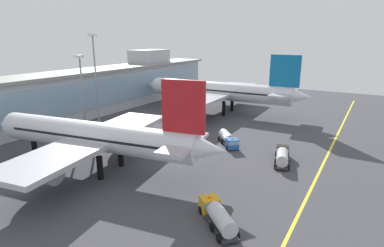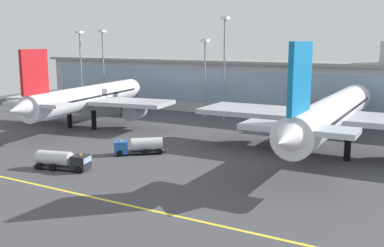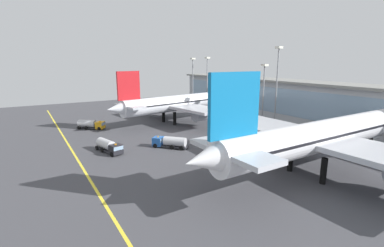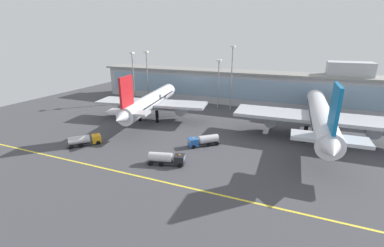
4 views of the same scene
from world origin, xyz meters
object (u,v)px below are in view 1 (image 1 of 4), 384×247
at_px(fuel_tanker_truck, 282,155).
at_px(service_truck_far, 217,214).
at_px(baggage_tug_near, 228,139).
at_px(airliner_near_left, 96,137).
at_px(airliner_near_right, 219,91).
at_px(apron_light_mast_west, 95,67).
at_px(apron_light_mast_far_east, 82,81).

relative_size(fuel_tanker_truck, service_truck_far, 1.12).
bearing_deg(baggage_tug_near, airliner_near_left, -72.63).
bearing_deg(airliner_near_right, service_truck_far, 114.47).
relative_size(fuel_tanker_truck, baggage_tug_near, 1.12).
xyz_separation_m(fuel_tanker_truck, apron_light_mast_west, (1.21, 54.30, 15.23)).
xyz_separation_m(fuel_tanker_truck, service_truck_far, (-26.91, 1.64, 0.00)).
bearing_deg(baggage_tug_near, apron_light_mast_far_east, -120.03).
bearing_deg(baggage_tug_near, fuel_tanker_truck, 32.72).
bearing_deg(service_truck_far, apron_light_mast_far_east, 18.45).
xyz_separation_m(airliner_near_left, baggage_tug_near, (26.14, -15.82, -5.23)).
distance_m(airliner_near_left, service_truck_far, 28.96).
relative_size(airliner_near_left, baggage_tug_near, 6.09).
distance_m(airliner_near_left, fuel_tanker_truck, 37.46).
bearing_deg(airliner_near_left, baggage_tug_near, -130.60).
height_order(airliner_near_right, apron_light_mast_far_east, apron_light_mast_far_east).
height_order(airliner_near_right, fuel_tanker_truck, airliner_near_right).
bearing_deg(fuel_tanker_truck, apron_light_mast_far_east, 79.82).
bearing_deg(baggage_tug_near, apron_light_mast_west, -127.59).
bearing_deg(fuel_tanker_truck, baggage_tug_near, 59.60).
relative_size(airliner_near_left, airliner_near_right, 0.85).
distance_m(fuel_tanker_truck, apron_light_mast_far_east, 55.46).
xyz_separation_m(fuel_tanker_truck, apron_light_mast_far_east, (-4.14, 53.95, 12.18)).
height_order(fuel_tanker_truck, apron_light_mast_far_east, apron_light_mast_far_east).
bearing_deg(airliner_near_right, apron_light_mast_west, 53.18).
bearing_deg(apron_light_mast_far_east, airliner_near_left, -126.69).
bearing_deg(apron_light_mast_far_east, baggage_tug_near, -78.58).
distance_m(airliner_near_left, apron_light_mast_west, 35.38).
xyz_separation_m(service_truck_far, apron_light_mast_west, (28.12, 52.66, 15.23)).
bearing_deg(service_truck_far, apron_light_mast_west, 13.86).
relative_size(airliner_near_left, service_truck_far, 6.12).
height_order(fuel_tanker_truck, apron_light_mast_west, apron_light_mast_west).
distance_m(airliner_near_left, baggage_tug_near, 30.99).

